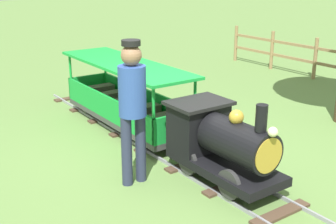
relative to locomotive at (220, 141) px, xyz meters
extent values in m
plane|color=#608442|center=(0.00, -0.83, -0.48)|extent=(60.00, 60.00, 0.00)
cube|color=gray|center=(-0.25, -1.21, -0.46)|extent=(0.03, 6.40, 0.04)
cube|color=gray|center=(0.25, -1.21, -0.46)|extent=(0.03, 6.40, 0.04)
cube|color=#4C3828|center=(0.00, -4.05, -0.47)|extent=(0.74, 0.14, 0.03)
cube|color=#4C3828|center=(0.00, -3.34, -0.47)|extent=(0.74, 0.14, 0.03)
cube|color=#4C3828|center=(0.00, -2.63, -0.47)|extent=(0.74, 0.14, 0.03)
cube|color=#4C3828|center=(0.00, -1.92, -0.47)|extent=(0.74, 0.14, 0.03)
cube|color=#4C3828|center=(0.00, -1.21, -0.47)|extent=(0.74, 0.14, 0.03)
cube|color=#4C3828|center=(0.00, -0.50, -0.47)|extent=(0.74, 0.14, 0.03)
cube|color=#4C3828|center=(0.00, 0.22, -0.47)|extent=(0.74, 0.14, 0.03)
cube|color=#4C3828|center=(0.00, 0.93, -0.47)|extent=(0.74, 0.14, 0.03)
cube|color=black|center=(0.00, 0.09, -0.27)|extent=(0.62, 1.40, 0.10)
cylinder|color=black|center=(0.00, 0.29, 0.08)|extent=(0.44, 0.85, 0.44)
cylinder|color=#B7932D|center=(0.00, 0.72, 0.08)|extent=(0.37, 0.02, 0.37)
cylinder|color=black|center=(0.00, 0.59, 0.43)|extent=(0.12, 0.12, 0.27)
sphere|color=#B7932D|center=(0.00, 0.24, 0.35)|extent=(0.16, 0.16, 0.16)
cube|color=black|center=(0.00, -0.38, 0.05)|extent=(0.62, 0.45, 0.55)
cube|color=black|center=(0.00, -0.38, 0.35)|extent=(0.70, 0.53, 0.04)
sphere|color=#F2EAB2|center=(0.00, 0.75, 0.34)|extent=(0.10, 0.10, 0.10)
cylinder|color=#2D2D2D|center=(-0.25, 0.44, -0.28)|extent=(0.05, 0.32, 0.32)
cylinder|color=#2D2D2D|center=(0.25, 0.44, -0.28)|extent=(0.05, 0.32, 0.32)
cylinder|color=#2D2D2D|center=(-0.25, -0.26, -0.28)|extent=(0.05, 0.32, 0.32)
cylinder|color=#2D2D2D|center=(0.25, -0.26, -0.28)|extent=(0.05, 0.32, 0.32)
cube|color=#3F3F3F|center=(0.00, -2.11, -0.30)|extent=(0.70, 2.60, 0.08)
cube|color=green|center=(-0.33, -2.11, -0.09)|extent=(0.04, 2.60, 0.35)
cube|color=green|center=(0.33, -2.11, -0.09)|extent=(0.04, 2.60, 0.35)
cube|color=green|center=(0.00, -0.83, -0.09)|extent=(0.70, 0.04, 0.35)
cube|color=green|center=(0.00, -3.39, -0.09)|extent=(0.70, 0.04, 0.35)
cylinder|color=green|center=(-0.32, -0.86, 0.11)|extent=(0.04, 0.04, 0.75)
cylinder|color=green|center=(0.32, -0.86, 0.11)|extent=(0.04, 0.04, 0.75)
cylinder|color=green|center=(-0.32, -3.36, 0.11)|extent=(0.04, 0.04, 0.75)
cylinder|color=green|center=(0.32, -3.36, 0.11)|extent=(0.04, 0.04, 0.75)
cube|color=green|center=(0.00, -2.11, 0.51)|extent=(0.80, 2.70, 0.04)
cube|color=brown|center=(0.00, -3.03, -0.14)|extent=(0.54, 0.20, 0.24)
cube|color=brown|center=(0.00, -2.57, -0.14)|extent=(0.54, 0.20, 0.24)
cube|color=brown|center=(0.00, -2.11, -0.14)|extent=(0.54, 0.20, 0.24)
cube|color=brown|center=(0.00, -1.65, -0.14)|extent=(0.54, 0.20, 0.24)
cube|color=brown|center=(0.00, -1.19, -0.14)|extent=(0.54, 0.20, 0.24)
cylinder|color=#262626|center=(-0.25, -1.20, -0.32)|extent=(0.04, 0.24, 0.24)
cylinder|color=#262626|center=(0.25, -1.20, -0.32)|extent=(0.04, 0.24, 0.24)
cylinder|color=#262626|center=(-0.25, -3.02, -0.32)|extent=(0.04, 0.24, 0.24)
cylinder|color=#262626|center=(0.25, -3.02, -0.32)|extent=(0.04, 0.24, 0.24)
cylinder|color=#282D47|center=(0.73, -0.51, -0.08)|extent=(0.12, 0.12, 0.80)
cylinder|color=#282D47|center=(0.91, -0.51, -0.08)|extent=(0.12, 0.12, 0.80)
cylinder|color=#2D4C99|center=(0.82, -0.51, 0.59)|extent=(0.30, 0.30, 0.55)
sphere|color=#936B4C|center=(0.82, -0.51, 0.98)|extent=(0.22, 0.22, 0.22)
cylinder|color=black|center=(0.82, -0.51, 1.11)|extent=(0.20, 0.20, 0.06)
cylinder|color=#93754C|center=(-4.90, -4.91, -0.03)|extent=(0.08, 0.08, 0.90)
cylinder|color=#93754C|center=(-4.90, -3.67, -0.03)|extent=(0.08, 0.08, 0.90)
cylinder|color=#93754C|center=(-4.90, -2.44, -0.03)|extent=(0.08, 0.08, 0.90)
camera|label=1|loc=(3.11, 3.41, 1.85)|focal=47.16mm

